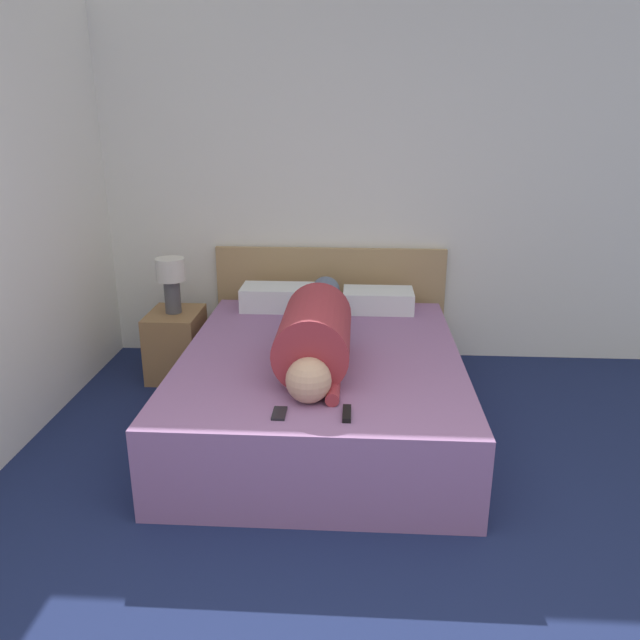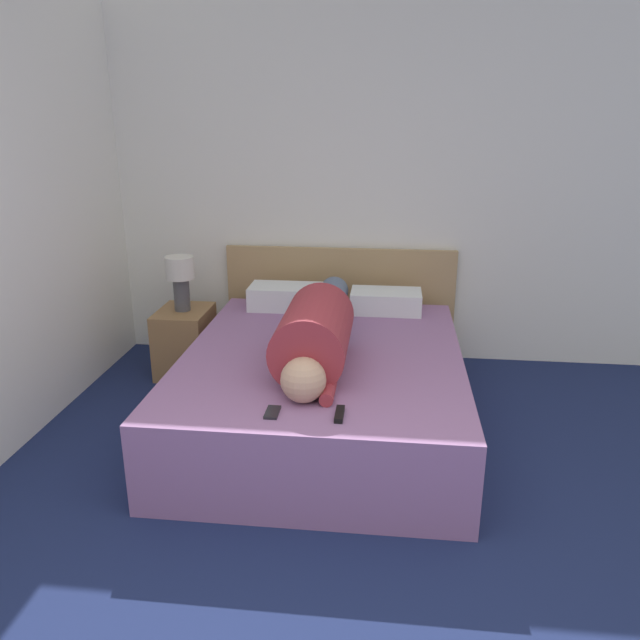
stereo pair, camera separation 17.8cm
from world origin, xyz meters
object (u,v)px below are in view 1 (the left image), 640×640
table_lamp (171,278)px  cell_phone (280,413)px  person_lying (317,330)px  pillow_second (378,300)px  nightstand (177,344)px  tv_remote (347,414)px  bed (322,389)px  pillow_near_headboard (278,297)px

table_lamp → cell_phone: 1.82m
cell_phone → person_lying: bearing=80.0°
pillow_second → nightstand: bearing=-175.1°
cell_phone → tv_remote: bearing=1.1°
table_lamp → pillow_second: table_lamp is taller
person_lying → tv_remote: bearing=-75.2°
bed → cell_phone: size_ratio=15.82×
bed → nightstand: (-1.10, 0.71, -0.00)m
nightstand → cell_phone: 1.82m
table_lamp → pillow_near_headboard: 0.77m
cell_phone → nightstand: bearing=121.7°
pillow_near_headboard → bed: bearing=-66.6°
nightstand → cell_phone: size_ratio=3.72×
pillow_near_headboard → pillow_second: 0.72m
person_lying → cell_phone: 0.76m
person_lying → tv_remote: 0.76m
pillow_second → cell_phone: (-0.51, -1.66, -0.07)m
pillow_near_headboard → cell_phone: pillow_near_headboard is taller
person_lying → pillow_second: size_ratio=3.55×
table_lamp → pillow_second: bearing=4.9°
table_lamp → cell_phone: bearing=-58.3°
nightstand → pillow_near_headboard: pillow_near_headboard is taller
person_lying → table_lamp: bearing=143.1°
pillow_near_headboard → tv_remote: pillow_near_headboard is taller
nightstand → cell_phone: cell_phone is taller
pillow_near_headboard → tv_remote: (0.53, -1.65, -0.07)m
cell_phone → pillow_second: bearing=72.9°
cell_phone → bed: bearing=79.7°
person_lying → tv_remote: person_lying is taller
table_lamp → cell_phone: size_ratio=3.03×
pillow_near_headboard → tv_remote: bearing=-72.3°
nightstand → tv_remote: tv_remote is taller
nightstand → table_lamp: 0.49m
person_lying → tv_remote: size_ratio=11.77×
nightstand → table_lamp: (0.00, 0.00, 0.49)m
pillow_second → tv_remote: size_ratio=3.31×
pillow_near_headboard → cell_phone: (0.21, -1.66, -0.08)m
bed → cell_phone: bearing=-100.3°
pillow_near_headboard → pillow_second: bearing=0.0°
person_lying → pillow_second: bearing=67.7°
cell_phone → pillow_near_headboard: bearing=97.2°
bed → person_lying: size_ratio=1.16×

